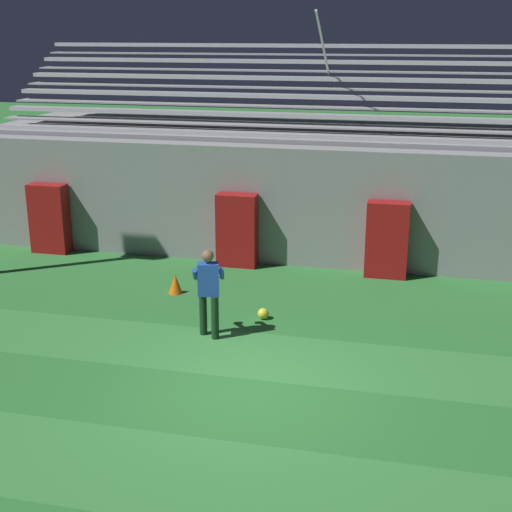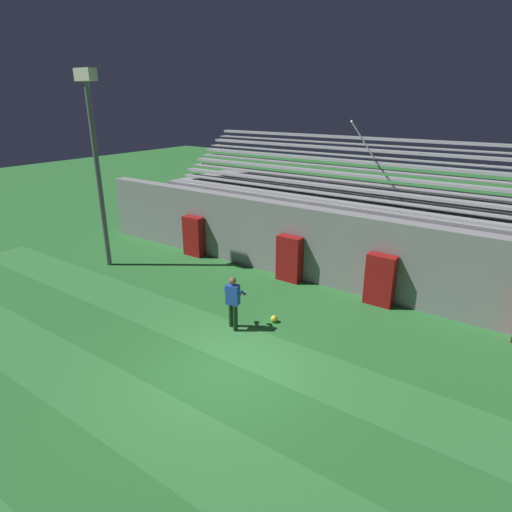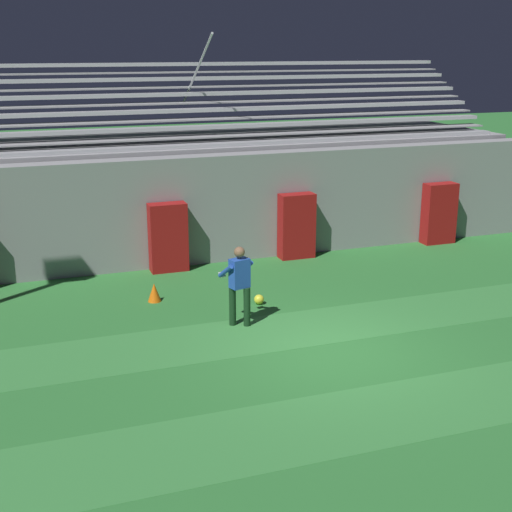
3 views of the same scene
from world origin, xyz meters
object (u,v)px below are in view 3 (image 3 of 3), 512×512
object	(u,v)px
padding_pillar_far_right	(439,213)
soccer_ball	(259,299)
traffic_cone	(154,292)
padding_pillar_gate_left	(168,237)
goalkeeper	(239,281)
padding_pillar_gate_right	(297,226)

from	to	relation	value
padding_pillar_far_right	soccer_ball	world-z (taller)	padding_pillar_far_right
padding_pillar_far_right	traffic_cone	size ratio (longest dim) A/B	4.15
padding_pillar_gate_left	goalkeeper	bearing A→B (deg)	-82.68
traffic_cone	goalkeeper	bearing A→B (deg)	-55.76
padding_pillar_gate_left	traffic_cone	world-z (taller)	padding_pillar_gate_left
padding_pillar_gate_left	padding_pillar_gate_right	size ratio (longest dim) A/B	1.00
padding_pillar_gate_left	soccer_ball	xyz separation A→B (m)	(1.32, -3.08, -0.76)
soccer_ball	traffic_cone	bearing A→B (deg)	155.76
padding_pillar_gate_right	soccer_ball	bearing A→B (deg)	-125.26
padding_pillar_gate_right	traffic_cone	distance (m)	4.85
padding_pillar_gate_right	padding_pillar_far_right	bearing A→B (deg)	0.00
padding_pillar_gate_left	soccer_ball	distance (m)	3.43
padding_pillar_gate_left	goalkeeper	size ratio (longest dim) A/B	1.04
padding_pillar_gate_left	padding_pillar_gate_right	bearing A→B (deg)	0.00
padding_pillar_gate_right	traffic_cone	bearing A→B (deg)	-153.90
padding_pillar_gate_left	padding_pillar_gate_right	world-z (taller)	same
padding_pillar_far_right	goalkeeper	size ratio (longest dim) A/B	1.04
goalkeeper	traffic_cone	bearing A→B (deg)	124.24
padding_pillar_gate_left	traffic_cone	distance (m)	2.36
padding_pillar_gate_right	soccer_ball	world-z (taller)	padding_pillar_gate_right
soccer_ball	traffic_cone	xyz separation A→B (m)	(-2.14, 0.96, 0.10)
padding_pillar_gate_left	padding_pillar_far_right	world-z (taller)	same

